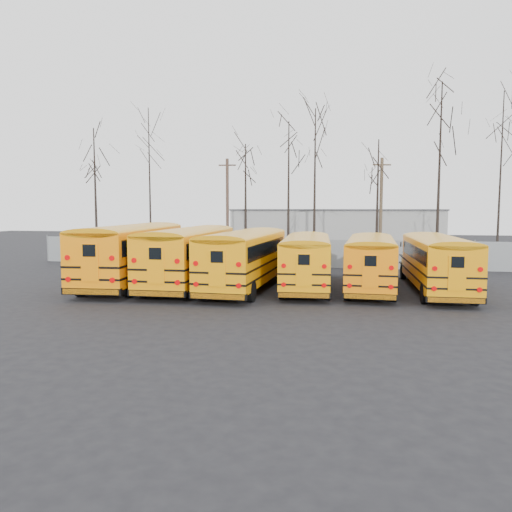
% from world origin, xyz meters
% --- Properties ---
extents(ground, '(120.00, 120.00, 0.00)m').
position_xyz_m(ground, '(0.00, 0.00, 0.00)').
color(ground, black).
rests_on(ground, ground).
extents(fence, '(40.00, 0.04, 2.00)m').
position_xyz_m(fence, '(0.00, 12.00, 1.00)').
color(fence, gray).
rests_on(fence, ground).
extents(distant_building, '(22.00, 8.00, 4.00)m').
position_xyz_m(distant_building, '(2.00, 32.00, 2.00)').
color(distant_building, '#9C9C97').
rests_on(distant_building, ground).
extents(bus_a, '(3.68, 12.29, 3.39)m').
position_xyz_m(bus_a, '(-7.92, 1.93, 1.99)').
color(bus_a, black).
rests_on(bus_a, ground).
extents(bus_b, '(2.95, 11.66, 3.25)m').
position_xyz_m(bus_b, '(-4.61, 1.93, 1.90)').
color(bus_b, black).
rests_on(bus_b, ground).
extents(bus_c, '(2.96, 11.25, 3.12)m').
position_xyz_m(bus_c, '(-1.49, 1.68, 1.83)').
color(bus_c, black).
rests_on(bus_c, ground).
extents(bus_d, '(3.05, 10.41, 2.88)m').
position_xyz_m(bus_d, '(1.60, 2.48, 1.68)').
color(bus_d, black).
rests_on(bus_d, ground).
extents(bus_e, '(2.67, 10.25, 2.85)m').
position_xyz_m(bus_e, '(4.90, 2.68, 1.67)').
color(bus_e, black).
rests_on(bus_e, ground).
extents(bus_f, '(2.65, 10.46, 2.91)m').
position_xyz_m(bus_f, '(8.13, 2.56, 1.70)').
color(bus_f, black).
rests_on(bus_f, ground).
extents(utility_pole_left, '(1.52, 0.29, 8.55)m').
position_xyz_m(utility_pole_left, '(-7.01, 19.16, 4.39)').
color(utility_pole_left, '#4D372B').
rests_on(utility_pole_left, ground).
extents(utility_pole_right, '(1.42, 0.52, 8.16)m').
position_xyz_m(utility_pole_right, '(6.05, 17.00, 4.19)').
color(utility_pole_right, brown).
rests_on(utility_pole_right, ground).
extents(tree_0, '(0.26, 0.26, 10.89)m').
position_xyz_m(tree_0, '(-17.44, 15.16, 5.44)').
color(tree_0, black).
rests_on(tree_0, ground).
extents(tree_1, '(0.26, 0.26, 12.80)m').
position_xyz_m(tree_1, '(-13.46, 17.29, 6.40)').
color(tree_1, black).
rests_on(tree_1, ground).
extents(tree_2, '(0.26, 0.26, 9.56)m').
position_xyz_m(tree_2, '(-5.03, 17.61, 4.78)').
color(tree_2, black).
rests_on(tree_2, ground).
extents(tree_3, '(0.26, 0.26, 11.01)m').
position_xyz_m(tree_3, '(-1.17, 15.95, 5.51)').
color(tree_3, black).
rests_on(tree_3, ground).
extents(tree_4, '(0.26, 0.26, 11.63)m').
position_xyz_m(tree_4, '(1.03, 14.38, 5.81)').
color(tree_4, black).
rests_on(tree_4, ground).
extents(tree_5, '(0.26, 0.26, 9.40)m').
position_xyz_m(tree_5, '(5.71, 15.56, 4.70)').
color(tree_5, black).
rests_on(tree_5, ground).
extents(tree_6, '(0.26, 0.26, 12.98)m').
position_xyz_m(tree_6, '(9.82, 13.70, 6.49)').
color(tree_6, black).
rests_on(tree_6, ground).
extents(tree_7, '(0.26, 0.26, 12.54)m').
position_xyz_m(tree_7, '(14.28, 15.37, 6.27)').
color(tree_7, black).
rests_on(tree_7, ground).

